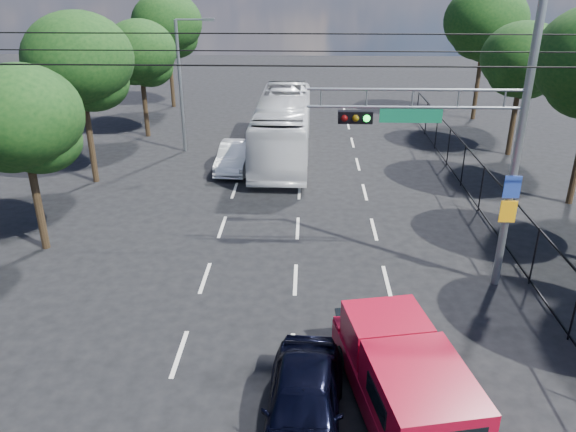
{
  "coord_description": "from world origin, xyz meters",
  "views": [
    {
      "loc": [
        0.31,
        -8.05,
        9.39
      ],
      "look_at": [
        -0.2,
        6.84,
        2.8
      ],
      "focal_mm": 35.0,
      "sensor_mm": 36.0,
      "label": 1
    }
  ],
  "objects_px": {
    "white_van": "(235,156)",
    "white_bus": "(283,127)",
    "signal_mast": "(479,125)",
    "red_pickup": "(403,377)",
    "navy_hatchback": "(304,404)"
  },
  "relations": [
    {
      "from": "red_pickup",
      "to": "white_van",
      "type": "height_order",
      "value": "red_pickup"
    },
    {
      "from": "navy_hatchback",
      "to": "white_bus",
      "type": "height_order",
      "value": "white_bus"
    },
    {
      "from": "signal_mast",
      "to": "white_bus",
      "type": "bearing_deg",
      "value": 115.17
    },
    {
      "from": "red_pickup",
      "to": "white_van",
      "type": "distance_m",
      "value": 17.96
    },
    {
      "from": "red_pickup",
      "to": "signal_mast",
      "type": "bearing_deg",
      "value": 65.28
    },
    {
      "from": "red_pickup",
      "to": "navy_hatchback",
      "type": "relative_size",
      "value": 1.31
    },
    {
      "from": "red_pickup",
      "to": "white_van",
      "type": "xyz_separation_m",
      "value": [
        -5.82,
        16.99,
        -0.37
      ]
    },
    {
      "from": "signal_mast",
      "to": "red_pickup",
      "type": "relative_size",
      "value": 1.7
    },
    {
      "from": "red_pickup",
      "to": "navy_hatchback",
      "type": "bearing_deg",
      "value": -165.81
    },
    {
      "from": "signal_mast",
      "to": "white_van",
      "type": "height_order",
      "value": "signal_mast"
    },
    {
      "from": "signal_mast",
      "to": "navy_hatchback",
      "type": "relative_size",
      "value": 2.23
    },
    {
      "from": "white_van",
      "to": "white_bus",
      "type": "bearing_deg",
      "value": 48.36
    },
    {
      "from": "signal_mast",
      "to": "red_pickup",
      "type": "height_order",
      "value": "signal_mast"
    },
    {
      "from": "white_bus",
      "to": "white_van",
      "type": "relative_size",
      "value": 2.77
    },
    {
      "from": "white_bus",
      "to": "signal_mast",
      "type": "bearing_deg",
      "value": -64.22
    }
  ]
}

